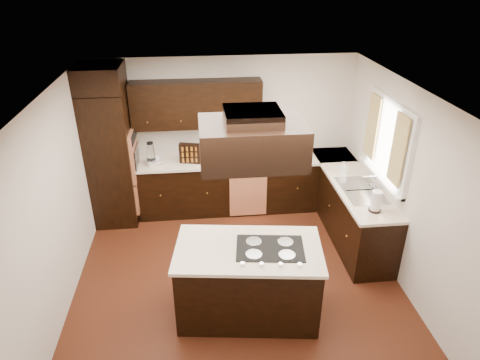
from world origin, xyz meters
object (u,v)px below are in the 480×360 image
at_px(oven_column, 112,158).
at_px(island, 248,282).
at_px(range_hood, 252,143).
at_px(spice_rack, 192,153).

distance_m(oven_column, island, 3.03).
xyz_separation_m(range_hood, spice_rack, (-0.64, 2.27, -1.08)).
height_order(oven_column, spice_rack, oven_column).
xyz_separation_m(island, spice_rack, (-0.61, 2.34, 0.64)).
distance_m(island, spice_rack, 2.50).
bearing_deg(range_hood, oven_column, 129.74).
relative_size(oven_column, spice_rack, 5.50).
bearing_deg(range_hood, island, -116.30).
bearing_deg(spice_rack, oven_column, -165.78).
bearing_deg(oven_column, island, -51.67).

